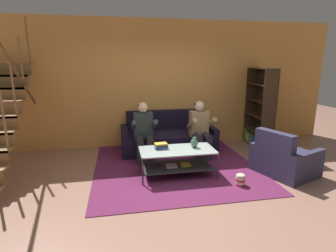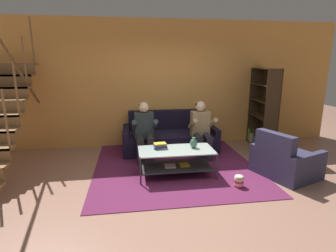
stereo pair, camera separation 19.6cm
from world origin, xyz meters
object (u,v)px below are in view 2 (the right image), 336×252
at_px(coffee_table, 176,158).
at_px(person_seated_right, 201,128).
at_px(couch, 169,138).
at_px(book_stack, 160,146).
at_px(bookshelf, 264,114).
at_px(person_seated_left, 145,129).
at_px(armchair, 285,161).
at_px(vase, 194,143).
at_px(popcorn_tub, 239,181).

bearing_deg(coffee_table, person_seated_right, 50.92).
height_order(couch, book_stack, couch).
relative_size(book_stack, bookshelf, 0.14).
relative_size(couch, person_seated_left, 1.76).
height_order(couch, coffee_table, couch).
xyz_separation_m(couch, armchair, (1.78, -1.71, -0.01)).
xyz_separation_m(person_seated_right, armchair, (1.19, -1.14, -0.37)).
distance_m(person_seated_left, person_seated_right, 1.17).
xyz_separation_m(person_seated_left, person_seated_right, (1.17, -0.00, -0.00)).
bearing_deg(book_stack, bookshelf, 25.77).
xyz_separation_m(coffee_table, vase, (0.33, 0.05, 0.25)).
height_order(couch, vase, couch).
distance_m(couch, person_seated_right, 0.89).
bearing_deg(armchair, vase, 167.52).
height_order(couch, armchair, couch).
relative_size(couch, coffee_table, 1.59).
height_order(person_seated_left, person_seated_right, person_seated_left).
distance_m(armchair, popcorn_tub, 1.03).
height_order(person_seated_right, popcorn_tub, person_seated_right).
xyz_separation_m(person_seated_left, coffee_table, (0.49, -0.85, -0.33)).
bearing_deg(couch, person_seated_left, -136.06).
distance_m(couch, popcorn_tub, 2.19).
distance_m(person_seated_right, vase, 0.88).
bearing_deg(vase, couch, 99.52).
relative_size(couch, bookshelf, 1.13).
bearing_deg(armchair, coffee_table, 171.18).
bearing_deg(couch, book_stack, -105.33).
xyz_separation_m(person_seated_right, coffee_table, (-0.69, -0.85, -0.32)).
bearing_deg(vase, bookshelf, 33.15).
relative_size(person_seated_left, coffee_table, 0.90).
xyz_separation_m(vase, book_stack, (-0.59, 0.05, -0.04)).
bearing_deg(person_seated_left, couch, 43.94).
relative_size(person_seated_right, bookshelf, 0.64).
relative_size(person_seated_left, vase, 6.22).
bearing_deg(couch, armchair, -43.74).
bearing_deg(vase, person_seated_right, 65.69).
distance_m(couch, person_seated_left, 0.89).
bearing_deg(person_seated_left, bookshelf, 10.12).
height_order(person_seated_left, popcorn_tub, person_seated_left).
relative_size(person_seated_right, vase, 6.18).
bearing_deg(bookshelf, coffee_table, -149.77).
distance_m(couch, vase, 1.41).
bearing_deg(book_stack, coffee_table, -22.45).
bearing_deg(vase, popcorn_tub, -48.24).
bearing_deg(person_seated_right, couch, 136.02).
xyz_separation_m(person_seated_left, vase, (0.82, -0.80, -0.08)).
bearing_deg(bookshelf, book_stack, -154.23).
relative_size(bookshelf, popcorn_tub, 8.99).
bearing_deg(coffee_table, popcorn_tub, -33.53).
bearing_deg(popcorn_tub, person_seated_right, 98.98).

